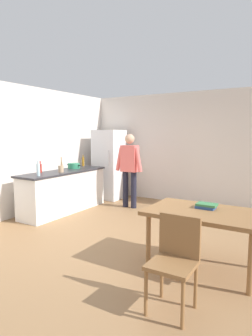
{
  "coord_description": "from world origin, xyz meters",
  "views": [
    {
      "loc": [
        2.37,
        -3.78,
        1.7
      ],
      "look_at": [
        -0.69,
        1.25,
        1.0
      ],
      "focal_mm": 30.62,
      "sensor_mm": 36.0,
      "label": 1
    }
  ],
  "objects_px": {
    "refrigerator": "(109,164)",
    "person": "(130,166)",
    "utensil_jar": "(61,169)",
    "bottle_sauce_red": "(40,168)",
    "dining_table": "(204,217)",
    "chair": "(175,255)",
    "bottle_water_clear": "(38,170)",
    "book_stack": "(206,206)",
    "cooking_pot": "(74,166)",
    "bottle_oil_amber": "(83,161)"
  },
  "relations": [
    {
      "from": "refrigerator",
      "to": "person",
      "type": "bearing_deg",
      "value": -30.23
    },
    {
      "from": "utensil_jar",
      "to": "bottle_sauce_red",
      "type": "height_order",
      "value": "utensil_jar"
    },
    {
      "from": "dining_table",
      "to": "chair",
      "type": "xyz_separation_m",
      "value": [
        -0.0,
        -0.97,
        -0.14
      ]
    },
    {
      "from": "dining_table",
      "to": "chair",
      "type": "relative_size",
      "value": 1.54
    },
    {
      "from": "refrigerator",
      "to": "person",
      "type": "height_order",
      "value": "refrigerator"
    },
    {
      "from": "refrigerator",
      "to": "bottle_water_clear",
      "type": "bearing_deg",
      "value": -89.34
    },
    {
      "from": "bottle_water_clear",
      "to": "book_stack",
      "type": "distance_m",
      "value": 3.27
    },
    {
      "from": "cooking_pot",
      "to": "utensil_jar",
      "type": "bearing_deg",
      "value": -70.38
    },
    {
      "from": "utensil_jar",
      "to": "bottle_oil_amber",
      "type": "distance_m",
      "value": 1.22
    },
    {
      "from": "cooking_pot",
      "to": "utensil_jar",
      "type": "distance_m",
      "value": 0.72
    },
    {
      "from": "cooking_pot",
      "to": "book_stack",
      "type": "distance_m",
      "value": 3.79
    },
    {
      "from": "bottle_oil_amber",
      "to": "book_stack",
      "type": "distance_m",
      "value": 4.11
    },
    {
      "from": "cooking_pot",
      "to": "bottle_oil_amber",
      "type": "xyz_separation_m",
      "value": [
        -0.13,
        0.48,
        0.06
      ]
    },
    {
      "from": "bottle_water_clear",
      "to": "refrigerator",
      "type": "bearing_deg",
      "value": 90.66
    },
    {
      "from": "bottle_sauce_red",
      "to": "utensil_jar",
      "type": "bearing_deg",
      "value": 35.02
    },
    {
      "from": "refrigerator",
      "to": "bottle_oil_amber",
      "type": "distance_m",
      "value": 0.74
    },
    {
      "from": "utensil_jar",
      "to": "dining_table",
      "type": "bearing_deg",
      "value": -15.29
    },
    {
      "from": "refrigerator",
      "to": "bottle_sauce_red",
      "type": "bearing_deg",
      "value": -99.0
    },
    {
      "from": "dining_table",
      "to": "utensil_jar",
      "type": "relative_size",
      "value": 4.37
    },
    {
      "from": "dining_table",
      "to": "refrigerator",
      "type": "bearing_deg",
      "value": 140.71
    },
    {
      "from": "refrigerator",
      "to": "bottle_oil_amber",
      "type": "xyz_separation_m",
      "value": [
        -0.34,
        -0.65,
        0.12
      ]
    },
    {
      "from": "book_stack",
      "to": "dining_table",
      "type": "bearing_deg",
      "value": -82.94
    },
    {
      "from": "bottle_water_clear",
      "to": "book_stack",
      "type": "xyz_separation_m",
      "value": [
        3.26,
        -0.15,
        -0.24
      ]
    },
    {
      "from": "utensil_jar",
      "to": "chair",
      "type": "bearing_deg",
      "value": -29.64
    },
    {
      "from": "refrigerator",
      "to": "bottle_oil_amber",
      "type": "height_order",
      "value": "refrigerator"
    },
    {
      "from": "bottle_water_clear",
      "to": "bottle_oil_amber",
      "type": "relative_size",
      "value": 1.07
    },
    {
      "from": "bottle_oil_amber",
      "to": "cooking_pot",
      "type": "bearing_deg",
      "value": -75.29
    },
    {
      "from": "cooking_pot",
      "to": "refrigerator",
      "type": "bearing_deg",
      "value": 79.16
    },
    {
      "from": "utensil_jar",
      "to": "bottle_sauce_red",
      "type": "distance_m",
      "value": 0.43
    },
    {
      "from": "dining_table",
      "to": "bottle_oil_amber",
      "type": "distance_m",
      "value": 4.2
    },
    {
      "from": "dining_table",
      "to": "bottle_water_clear",
      "type": "relative_size",
      "value": 4.67
    },
    {
      "from": "refrigerator",
      "to": "bottle_sauce_red",
      "type": "height_order",
      "value": "refrigerator"
    },
    {
      "from": "dining_table",
      "to": "bottle_oil_amber",
      "type": "xyz_separation_m",
      "value": [
        -3.64,
        2.05,
        0.34
      ]
    },
    {
      "from": "refrigerator",
      "to": "bottle_oil_amber",
      "type": "relative_size",
      "value": 6.43
    },
    {
      "from": "cooking_pot",
      "to": "bottle_water_clear",
      "type": "height_order",
      "value": "bottle_water_clear"
    },
    {
      "from": "bottle_sauce_red",
      "to": "bottle_oil_amber",
      "type": "height_order",
      "value": "bottle_oil_amber"
    },
    {
      "from": "bottle_water_clear",
      "to": "book_stack",
      "type": "bearing_deg",
      "value": -2.66
    },
    {
      "from": "chair",
      "to": "bottle_oil_amber",
      "type": "height_order",
      "value": "bottle_oil_amber"
    },
    {
      "from": "cooking_pot",
      "to": "person",
      "type": "bearing_deg",
      "value": 26.34
    },
    {
      "from": "refrigerator",
      "to": "chair",
      "type": "relative_size",
      "value": 1.98
    },
    {
      "from": "person",
      "to": "bottle_oil_amber",
      "type": "relative_size",
      "value": 6.07
    },
    {
      "from": "dining_table",
      "to": "book_stack",
      "type": "xyz_separation_m",
      "value": [
        -0.02,
        0.13,
        0.11
      ]
    },
    {
      "from": "chair",
      "to": "book_stack",
      "type": "height_order",
      "value": "chair"
    },
    {
      "from": "chair",
      "to": "cooking_pot",
      "type": "distance_m",
      "value": 4.36
    },
    {
      "from": "person",
      "to": "bottle_oil_amber",
      "type": "height_order",
      "value": "person"
    },
    {
      "from": "person",
      "to": "book_stack",
      "type": "bearing_deg",
      "value": -40.81
    },
    {
      "from": "dining_table",
      "to": "bottle_oil_amber",
      "type": "height_order",
      "value": "bottle_oil_amber"
    },
    {
      "from": "bottle_sauce_red",
      "to": "book_stack",
      "type": "xyz_separation_m",
      "value": [
        3.61,
        -0.52,
        -0.21
      ]
    },
    {
      "from": "bottle_sauce_red",
      "to": "cooking_pot",
      "type": "bearing_deg",
      "value": 83.29
    },
    {
      "from": "refrigerator",
      "to": "bottle_sauce_red",
      "type": "relative_size",
      "value": 7.5
    }
  ]
}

